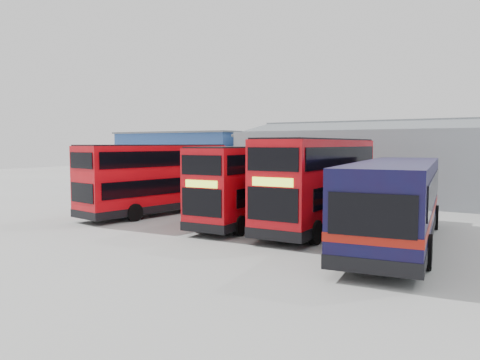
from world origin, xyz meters
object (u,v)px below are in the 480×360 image
at_px(maintenance_shed, 458,165).
at_px(panel_van, 144,178).
at_px(double_decker_left, 156,180).
at_px(double_decker_centre, 252,185).
at_px(single_decker_blue, 395,204).
at_px(double_decker_right, 320,184).
at_px(office_block, 193,160).

distance_m(maintenance_shed, panel_van, 24.90).
xyz_separation_m(double_decker_left, double_decker_centre, (6.27, 0.24, -0.04)).
distance_m(double_decker_left, single_decker_blue, 13.82).
bearing_deg(double_decker_right, double_decker_left, -177.75).
bearing_deg(maintenance_shed, double_decker_left, -130.91).
distance_m(double_decker_centre, double_decker_right, 3.54).
relative_size(double_decker_left, double_decker_centre, 1.03).
height_order(double_decker_centre, panel_van, double_decker_centre).
bearing_deg(maintenance_shed, double_decker_right, -104.95).
bearing_deg(single_decker_blue, panel_van, -31.96).
distance_m(office_block, double_decker_centre, 19.92).
bearing_deg(double_decker_centre, maintenance_shed, 60.88).
height_order(office_block, panel_van, office_block).
xyz_separation_m(office_block, maintenance_shed, (22.00, 2.01, 0.02)).
bearing_deg(double_decker_left, panel_van, -35.30).
bearing_deg(single_decker_blue, double_decker_centre, -17.89).
bearing_deg(office_block, double_decker_centre, -43.59).
xyz_separation_m(office_block, single_decker_blue, (21.92, -15.05, -0.91)).
bearing_deg(double_decker_centre, double_decker_left, 178.77).
height_order(double_decker_centre, double_decker_right, double_decker_right).
height_order(maintenance_shed, double_decker_left, maintenance_shed).
bearing_deg(panel_van, single_decker_blue, -36.59).
height_order(single_decker_blue, panel_van, single_decker_blue).
distance_m(maintenance_shed, double_decker_left, 21.15).
distance_m(double_decker_left, panel_van, 14.03).
relative_size(double_decker_left, single_decker_blue, 0.77).
height_order(office_block, single_decker_blue, office_block).
xyz_separation_m(office_block, double_decker_right, (17.93, -13.26, -0.43)).
distance_m(office_block, double_decker_left, 16.19).
xyz_separation_m(double_decker_centre, single_decker_blue, (7.50, -1.32, -0.29)).
distance_m(office_block, single_decker_blue, 26.61).
height_order(office_block, maintenance_shed, maintenance_shed).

